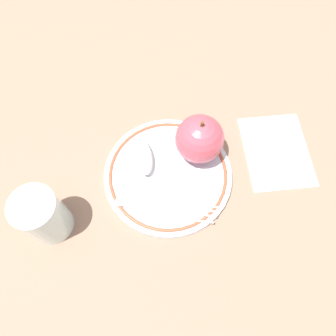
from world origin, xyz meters
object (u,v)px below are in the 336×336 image
at_px(fork, 163,208).
at_px(drinking_glass, 43,216).
at_px(apple_slice_front, 143,156).
at_px(napkin_folded, 277,151).
at_px(apple_red_whole, 200,140).
at_px(plate, 168,174).

distance_m(fork, drinking_glass, 0.18).
height_order(apple_slice_front, napkin_folded, apple_slice_front).
bearing_deg(apple_red_whole, fork, -54.31).
bearing_deg(apple_red_whole, apple_slice_front, -104.88).
bearing_deg(drinking_glass, napkin_folded, 85.40).
height_order(fork, drinking_glass, drinking_glass).
relative_size(plate, apple_red_whole, 2.39).
xyz_separation_m(apple_red_whole, apple_slice_front, (-0.02, -0.09, -0.03)).
distance_m(fork, napkin_folded, 0.23).
distance_m(plate, apple_slice_front, 0.05).
xyz_separation_m(apple_slice_front, drinking_glass, (0.04, -0.18, 0.02)).
height_order(plate, apple_red_whole, apple_red_whole).
relative_size(plate, fork, 1.45).
xyz_separation_m(apple_red_whole, fork, (0.07, -0.10, -0.04)).
relative_size(apple_slice_front, napkin_folded, 0.49).
bearing_deg(fork, napkin_folded, 35.90).
bearing_deg(fork, drinking_glass, -164.95).
bearing_deg(apple_slice_front, apple_red_whole, -92.75).
bearing_deg(drinking_glass, apple_slice_front, 104.04).
height_order(apple_slice_front, fork, apple_slice_front).
height_order(fork, napkin_folded, fork).
height_order(drinking_glass, napkin_folded, drinking_glass).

